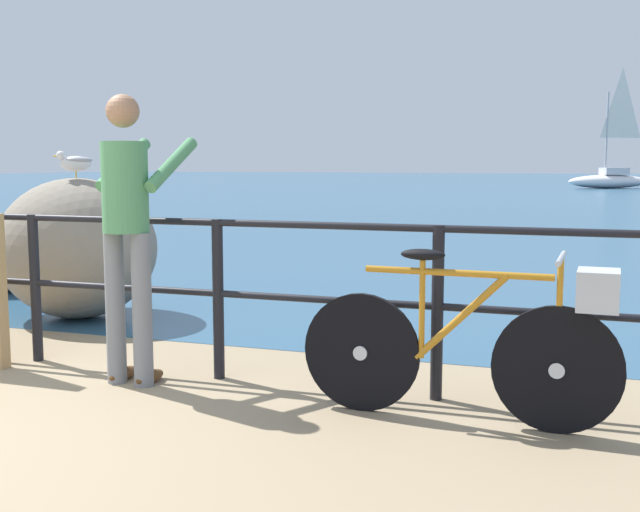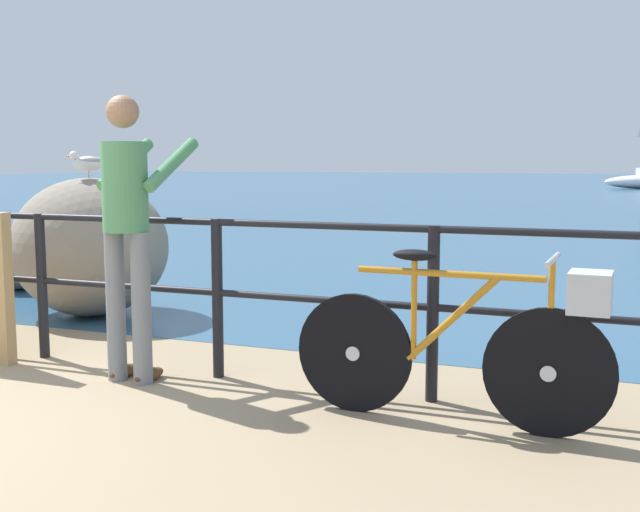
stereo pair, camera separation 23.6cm
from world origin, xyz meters
The scene contains 8 objects.
ground_plane centered at (0.00, 20.00, -0.05)m, with size 120.00×120.00×0.10m, color #937F60.
sea_surface centered at (0.00, 47.77, 0.00)m, with size 120.00×90.00×0.01m, color #2D5675.
promenade_railing centered at (0.00, 1.96, 0.64)m, with size 8.45×0.07×1.02m.
bicycle centered at (3.10, 1.61, 0.46)m, with size 1.70×0.48×0.92m.
person_at_railing centered at (0.93, 1.68, 0.99)m, with size 0.47×0.65×1.78m.
breakwater_boulder_main centered at (-0.66, 3.35, 0.62)m, with size 1.40×1.35×1.24m.
breakwater_boulder_left centered at (-2.29, 4.27, 0.32)m, with size 0.86×0.79×0.64m.
seagull centered at (-0.60, 3.29, 1.38)m, with size 0.31×0.26×0.23m.
Camera 2 is at (3.79, -2.36, 1.38)m, focal length 43.81 mm.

